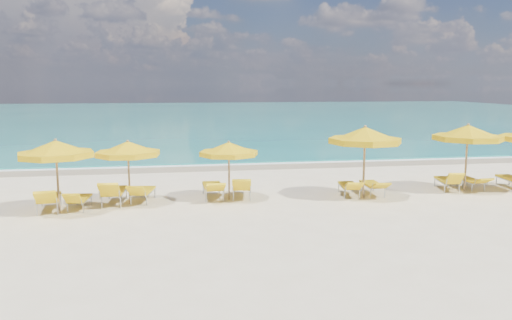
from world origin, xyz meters
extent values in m
plane|color=beige|center=(0.00, 0.00, 0.00)|extent=(120.00, 120.00, 0.00)
cube|color=#15766F|center=(0.00, 48.00, 0.00)|extent=(120.00, 80.00, 0.30)
cube|color=tan|center=(0.00, 7.40, 0.00)|extent=(120.00, 2.60, 0.01)
cube|color=white|center=(0.00, 8.20, 0.00)|extent=(120.00, 1.20, 0.03)
cube|color=white|center=(-6.00, 17.00, 0.00)|extent=(14.00, 0.36, 0.05)
cube|color=white|center=(8.00, 24.00, 0.00)|extent=(18.00, 0.30, 0.05)
cylinder|color=#97774B|center=(-6.60, -0.59, 1.13)|extent=(0.07, 0.07, 2.25)
cone|color=yellow|center=(-6.60, -0.59, 2.07)|extent=(2.58, 2.58, 0.45)
cylinder|color=yellow|center=(-6.60, -0.59, 1.85)|extent=(2.60, 2.60, 0.18)
sphere|color=#97774B|center=(-6.60, -0.59, 2.30)|extent=(0.10, 0.10, 0.10)
cylinder|color=#97774B|center=(-4.52, 0.26, 1.04)|extent=(0.06, 0.06, 2.09)
cone|color=yellow|center=(-4.52, 0.26, 1.92)|extent=(2.67, 2.67, 0.42)
cylinder|color=yellow|center=(-4.52, 0.26, 1.72)|extent=(2.69, 2.69, 0.17)
sphere|color=#97774B|center=(-4.52, 0.26, 2.14)|extent=(0.09, 0.09, 0.09)
cylinder|color=#97774B|center=(-1.15, 0.33, 1.00)|extent=(0.06, 0.06, 1.99)
cone|color=yellow|center=(-1.15, 0.33, 1.83)|extent=(2.21, 2.21, 0.40)
cylinder|color=yellow|center=(-1.15, 0.33, 1.64)|extent=(2.23, 2.23, 0.16)
sphere|color=#97774B|center=(-1.15, 0.33, 2.04)|extent=(0.09, 0.09, 0.09)
cylinder|color=#97774B|center=(3.59, -0.14, 1.24)|extent=(0.08, 0.08, 2.48)
cone|color=yellow|center=(3.59, -0.14, 2.28)|extent=(2.93, 2.93, 0.50)
cylinder|color=yellow|center=(3.59, -0.14, 2.04)|extent=(2.96, 2.96, 0.20)
sphere|color=#97774B|center=(3.59, -0.14, 2.53)|extent=(0.11, 0.11, 0.11)
cylinder|color=#97774B|center=(7.79, 0.30, 1.23)|extent=(0.08, 0.08, 2.46)
cone|color=yellow|center=(7.79, 0.30, 2.26)|extent=(3.32, 3.32, 0.49)
cylinder|color=yellow|center=(7.79, 0.30, 2.02)|extent=(3.35, 3.35, 0.20)
sphere|color=#97774B|center=(7.79, 0.30, 2.51)|extent=(0.11, 0.11, 0.11)
cube|color=yellow|center=(-7.00, -0.12, 0.41)|extent=(0.81, 1.48, 0.09)
cube|color=yellow|center=(-6.87, -1.07, 0.62)|extent=(0.70, 0.64, 0.49)
cube|color=yellow|center=(-6.07, -0.08, 0.33)|extent=(0.62, 1.20, 0.07)
cube|color=yellow|center=(-6.14, -0.86, 0.51)|extent=(0.56, 0.51, 0.40)
cube|color=yellow|center=(-5.04, 0.52, 0.42)|extent=(0.72, 1.48, 0.09)
cube|color=yellow|center=(-5.09, -0.44, 0.66)|extent=(0.67, 0.58, 0.54)
cube|color=yellow|center=(-4.09, 0.63, 0.37)|extent=(0.81, 1.36, 0.08)
cube|color=yellow|center=(-4.26, -0.23, 0.55)|extent=(0.66, 0.63, 0.42)
cube|color=yellow|center=(-1.68, 0.81, 0.41)|extent=(0.66, 1.44, 0.09)
cube|color=yellow|center=(-1.66, -0.20, 0.57)|extent=(0.65, 0.65, 0.39)
cube|color=yellow|center=(-0.64, 0.75, 0.41)|extent=(0.83, 1.49, 0.09)
cube|color=yellow|center=(-0.78, -0.20, 0.62)|extent=(0.71, 0.65, 0.49)
cube|color=yellow|center=(3.22, 0.34, 0.36)|extent=(0.74, 1.33, 0.08)
cube|color=yellow|center=(3.10, -0.54, 0.52)|extent=(0.64, 0.63, 0.36)
cube|color=yellow|center=(4.14, 0.41, 0.37)|extent=(0.63, 1.30, 0.08)
cube|color=yellow|center=(4.09, -0.50, 0.49)|extent=(0.60, 0.61, 0.31)
cube|color=yellow|center=(7.25, 0.66, 0.37)|extent=(0.82, 1.37, 0.08)
cube|color=yellow|center=(7.08, -0.17, 0.59)|extent=(0.66, 0.58, 0.49)
cube|color=yellow|center=(8.21, 0.69, 0.35)|extent=(0.56, 1.23, 0.08)
cube|color=yellow|center=(8.21, -0.19, 0.47)|extent=(0.55, 0.57, 0.29)
cube|color=yellow|center=(9.93, 0.59, 0.37)|extent=(0.71, 1.35, 0.08)
camera|label=1|loc=(-3.02, -16.61, 4.02)|focal=35.00mm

